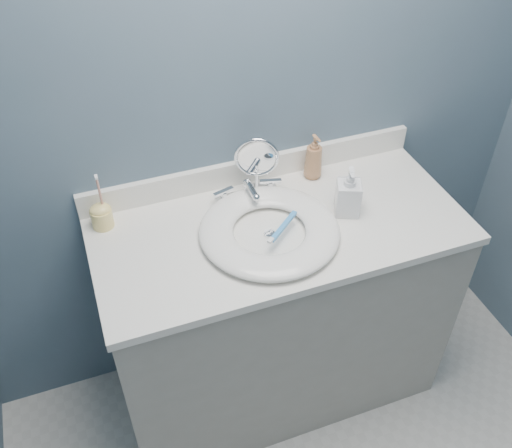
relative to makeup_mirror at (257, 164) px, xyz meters
name	(u,v)px	position (x,y,z in m)	size (l,w,h in m)	color
back_wall	(251,98)	(0.01, 0.09, 0.20)	(2.20, 0.02, 2.40)	#4B6070
vanity_cabinet	(277,315)	(0.01, -0.19, -0.58)	(1.20, 0.55, 0.85)	#A09C93
countertop	(280,229)	(0.01, -0.19, -0.14)	(1.22, 0.57, 0.03)	white
backsplash	(253,169)	(0.01, 0.07, -0.08)	(1.22, 0.02, 0.09)	white
basin	(269,230)	(-0.04, -0.22, -0.10)	(0.45, 0.45, 0.04)	white
drain	(269,234)	(-0.04, -0.22, -0.12)	(0.04, 0.04, 0.01)	silver
faucet	(249,192)	(-0.04, -0.02, -0.09)	(0.25, 0.13, 0.07)	silver
makeup_mirror	(257,164)	(0.00, 0.00, 0.00)	(0.15, 0.09, 0.22)	silver
soap_bottle_amber	(314,157)	(0.22, 0.02, -0.04)	(0.07, 0.07, 0.17)	#AD774E
soap_bottle_clear	(349,191)	(0.25, -0.20, -0.03)	(0.08, 0.08, 0.17)	silver
toothbrush_holder	(101,215)	(-0.53, 0.01, -0.08)	(0.07, 0.07, 0.20)	#FBDF7D
toothbrush_lying	(283,227)	(0.00, -0.25, -0.08)	(0.14, 0.12, 0.02)	#3E91DC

